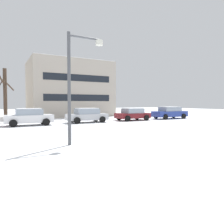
% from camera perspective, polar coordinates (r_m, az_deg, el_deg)
% --- Properties ---
extents(street_lamp, '(1.84, 0.36, 5.36)m').
position_cam_1_polar(street_lamp, '(10.48, -9.66, 9.48)').
color(street_lamp, '#4C4F54').
rests_on(street_lamp, ground).
extents(parked_car_white, '(4.10, 2.13, 1.52)m').
position_cam_1_polar(parked_car_white, '(20.32, -21.44, -1.20)').
color(parked_car_white, white).
rests_on(parked_car_white, ground).
extents(parked_car_silver, '(4.15, 2.05, 1.48)m').
position_cam_1_polar(parked_car_silver, '(21.80, -6.77, -0.85)').
color(parked_car_silver, silver).
rests_on(parked_car_silver, ground).
extents(parked_car_maroon, '(3.86, 2.16, 1.41)m').
position_cam_1_polar(parked_car_maroon, '(24.35, 5.56, -0.56)').
color(parked_car_maroon, maroon).
rests_on(parked_car_maroon, ground).
extents(parked_car_blue, '(4.59, 2.05, 1.53)m').
position_cam_1_polar(parked_car_blue, '(27.76, 15.27, -0.14)').
color(parked_car_blue, '#283D93').
rests_on(parked_car_blue, ground).
extents(tree_far_right, '(1.61, 1.55, 5.37)m').
position_cam_1_polar(tree_far_right, '(23.29, -26.82, 4.24)').
color(tree_far_right, '#423326').
rests_on(tree_far_right, ground).
extents(building_far_right, '(11.65, 8.36, 8.18)m').
position_cam_1_polar(building_far_right, '(33.23, -11.38, 6.05)').
color(building_far_right, '#B2A899').
rests_on(building_far_right, ground).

